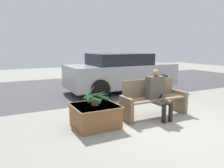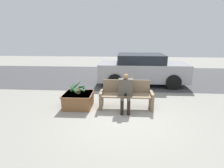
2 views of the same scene
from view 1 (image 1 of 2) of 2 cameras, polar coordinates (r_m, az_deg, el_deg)
The scene contains 7 objects.
ground_plane at distance 5.25m, azimuth 14.61°, elevation -10.24°, with size 30.00×30.00×0.00m, color gray.
road_surface at distance 9.84m, azimuth -7.06°, elevation -0.64°, with size 20.00×6.00×0.01m, color #424244.
bench at distance 5.73m, azimuth 10.67°, elevation -3.82°, with size 1.78×0.55×0.94m.
person_seated at distance 5.51m, azimuth 11.74°, elevation -1.87°, with size 0.46×0.64×1.22m.
planter_box at distance 4.92m, azimuth -4.43°, elevation -8.05°, with size 0.97×0.92×0.49m.
potted_plant at distance 4.82m, azimuth -4.46°, elevation -3.19°, with size 0.63×0.64×0.44m.
parked_car at distance 8.66m, azimuth 2.33°, elevation 3.04°, with size 4.29×1.98×1.50m.
Camera 1 is at (-3.36, -3.63, 1.77)m, focal length 35.00 mm.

